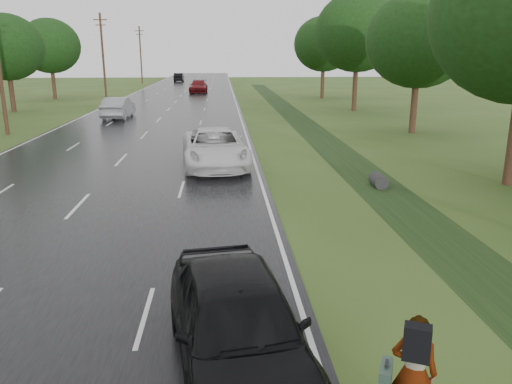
{
  "coord_description": "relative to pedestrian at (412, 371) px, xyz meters",
  "views": [
    {
      "loc": [
        5.15,
        -9.34,
        5.25
      ],
      "look_at": [
        6.13,
        4.85,
        1.3
      ],
      "focal_mm": 35.0,
      "sensor_mm": 36.0,
      "label": 1
    }
  ],
  "objects": [
    {
      "name": "tree_east_d",
      "position": [
        10.02,
        41.39,
        6.23
      ],
      "size": [
        8.0,
        8.0,
        10.76
      ],
      "color": "#392517",
      "rests_on": "ground"
    },
    {
      "name": "utility_pole_distant",
      "position": [
        -16.98,
        88.39,
        4.27
      ],
      "size": [
        1.6,
        0.26,
        10.0
      ],
      "color": "#392517",
      "rests_on": "ground"
    },
    {
      "name": "dark_sedan",
      "position": [
        -2.42,
        1.42,
        0.01
      ],
      "size": [
        2.87,
        5.51,
        1.79
      ],
      "primitive_type": "imported",
      "rotation": [
        0.0,
        0.0,
        0.15
      ],
      "color": "black",
      "rests_on": "road"
    },
    {
      "name": "far_car_red",
      "position": [
        -5.75,
        64.81,
        -0.05
      ],
      "size": [
        2.51,
        5.85,
        1.68
      ],
      "primitive_type": "imported",
      "rotation": [
        0.0,
        0.0,
        -0.03
      ],
      "color": "maroon",
      "rests_on": "road"
    },
    {
      "name": "tree_east_f",
      "position": [
        9.72,
        55.39,
        5.45
      ],
      "size": [
        7.2,
        7.2,
        9.62
      ],
      "color": "#392517",
      "rests_on": "ground"
    },
    {
      "name": "edge_stripe_east",
      "position": [
        -1.03,
        48.39,
        -0.88
      ],
      "size": [
        0.12,
        180.0,
        0.01
      ],
      "primitive_type": "cube",
      "color": "silver",
      "rests_on": "road"
    },
    {
      "name": "tree_west_d",
      "position": [
        -21.98,
        42.39,
        4.9
      ],
      "size": [
        6.6,
        6.6,
        8.8
      ],
      "color": "#392517",
      "rests_on": "ground"
    },
    {
      "name": "pedestrian",
      "position": [
        0.0,
        0.0,
        0.0
      ],
      "size": [
        0.87,
        0.91,
        1.79
      ],
      "rotation": [
        0.0,
        0.0,
        2.74
      ],
      "color": "#A5998C",
      "rests_on": "ground"
    },
    {
      "name": "tree_east_c",
      "position": [
        10.42,
        27.39,
        5.21
      ],
      "size": [
        7.0,
        7.0,
        9.29
      ],
      "color": "#392517",
      "rests_on": "ground"
    },
    {
      "name": "utility_pole_far",
      "position": [
        -16.98,
        58.39,
        4.27
      ],
      "size": [
        1.6,
        0.26,
        10.0
      ],
      "color": "#392517",
      "rests_on": "ground"
    },
    {
      "name": "far_car_dark",
      "position": [
        -10.75,
        93.86,
        -0.07
      ],
      "size": [
        1.75,
        4.94,
        1.62
      ],
      "primitive_type": "imported",
      "rotation": [
        0.0,
        0.0,
        3.15
      ],
      "color": "black",
      "rests_on": "road"
    },
    {
      "name": "road",
      "position": [
        -7.78,
        48.39,
        -0.9
      ],
      "size": [
        14.0,
        180.0,
        0.04
      ],
      "primitive_type": "cube",
      "color": "black",
      "rests_on": "ground"
    },
    {
      "name": "white_pickup",
      "position": [
        -2.97,
        17.55,
        0.01
      ],
      "size": [
        3.51,
        6.65,
        1.78
      ],
      "primitive_type": "imported",
      "rotation": [
        0.0,
        0.0,
        0.09
      ],
      "color": "silver",
      "rests_on": "road"
    },
    {
      "name": "center_line",
      "position": [
        -7.78,
        48.39,
        -0.88
      ],
      "size": [
        0.12,
        180.0,
        0.01
      ],
      "primitive_type": "cube",
      "color": "silver",
      "rests_on": "road"
    },
    {
      "name": "edge_stripe_west",
      "position": [
        -14.53,
        48.39,
        -0.88
      ],
      "size": [
        0.12,
        180.0,
        0.01
      ],
      "primitive_type": "cube",
      "color": "silver",
      "rests_on": "road"
    },
    {
      "name": "silver_sedan",
      "position": [
        -11.24,
        36.73,
        -0.01
      ],
      "size": [
        2.02,
        5.37,
        1.75
      ],
      "primitive_type": "imported",
      "rotation": [
        0.0,
        0.0,
        3.11
      ],
      "color": "gray",
      "rests_on": "road"
    },
    {
      "name": "tree_west_f",
      "position": [
        -22.58,
        56.39,
        5.21
      ],
      "size": [
        7.0,
        7.0,
        9.29
      ],
      "color": "#392517",
      "rests_on": "ground"
    },
    {
      "name": "drainage_ditch",
      "position": [
        3.72,
        22.1,
        -0.89
      ],
      "size": [
        2.2,
        120.0,
        0.56
      ],
      "color": "black",
      "rests_on": "ground"
    }
  ]
}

